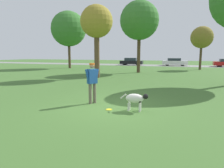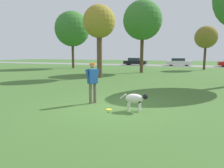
{
  "view_description": "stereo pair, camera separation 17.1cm",
  "coord_description": "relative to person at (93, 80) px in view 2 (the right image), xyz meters",
  "views": [
    {
      "loc": [
        2.68,
        -7.14,
        2.04
      ],
      "look_at": [
        0.02,
        -0.01,
        0.9
      ],
      "focal_mm": 32.0,
      "sensor_mm": 36.0,
      "label": 1
    },
    {
      "loc": [
        2.84,
        -7.08,
        2.04
      ],
      "look_at": [
        0.02,
        -0.01,
        0.9
      ],
      "focal_mm": 32.0,
      "sensor_mm": 36.0,
      "label": 2
    }
  ],
  "objects": [
    {
      "name": "dog",
      "position": [
        1.97,
        -0.48,
        -0.55
      ],
      "size": [
        1.03,
        0.38,
        0.65
      ],
      "rotation": [
        0.0,
        0.0,
        0.07
      ],
      "color": "silver",
      "rests_on": "ground_plane"
    },
    {
      "name": "ground_plane",
      "position": [
        0.94,
        -0.23,
        -0.99
      ],
      "size": [
        120.0,
        120.0,
        0.0
      ],
      "primitive_type": "plane",
      "color": "#426B2D"
    },
    {
      "name": "tree_far_left",
      "position": [
        -12.62,
        18.22,
        4.66
      ],
      "size": [
        5.02,
        5.02,
        8.18
      ],
      "color": "#4C3826",
      "rests_on": "ground_plane"
    },
    {
      "name": "parked_car_white",
      "position": [
        1.64,
        30.06,
        -0.32
      ],
      "size": [
        4.36,
        1.88,
        1.35
      ],
      "rotation": [
        0.0,
        0.0,
        0.05
      ],
      "color": "white",
      "rests_on": "ground_plane"
    },
    {
      "name": "frisbee",
      "position": [
        1.01,
        -0.69,
        -0.98
      ],
      "size": [
        0.23,
        0.23,
        0.02
      ],
      "color": "yellow",
      "rests_on": "ground_plane"
    },
    {
      "name": "tree_near_left",
      "position": [
        -3.73,
        8.58,
        3.71
      ],
      "size": [
        2.77,
        2.77,
        6.19
      ],
      "color": "brown",
      "rests_on": "ground_plane"
    },
    {
      "name": "person",
      "position": [
        0.0,
        0.0,
        0.0
      ],
      "size": [
        0.42,
        0.6,
        1.68
      ],
      "rotation": [
        0.0,
        0.0,
        1.02
      ],
      "color": "#665B4C",
      "rests_on": "ground_plane"
    },
    {
      "name": "tree_far_right",
      "position": [
        5.32,
        21.76,
        3.22
      ],
      "size": [
        2.85,
        2.85,
        5.67
      ],
      "color": "#4C3826",
      "rests_on": "ground_plane"
    },
    {
      "name": "parked_car_black",
      "position": [
        -6.27,
        29.72,
        -0.33
      ],
      "size": [
        4.29,
        1.89,
        1.36
      ],
      "rotation": [
        0.0,
        0.0,
        0.03
      ],
      "color": "black",
      "rests_on": "ground_plane"
    },
    {
      "name": "far_road_strip",
      "position": [
        0.94,
        30.09,
        -0.98
      ],
      "size": [
        120.0,
        6.0,
        0.01
      ],
      "color": "gray",
      "rests_on": "ground_plane"
    },
    {
      "name": "tree_mid_center",
      "position": [
        -1.42,
        14.66,
        4.66
      ],
      "size": [
        4.22,
        4.22,
        7.79
      ],
      "color": "#4C3826",
      "rests_on": "ground_plane"
    }
  ]
}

